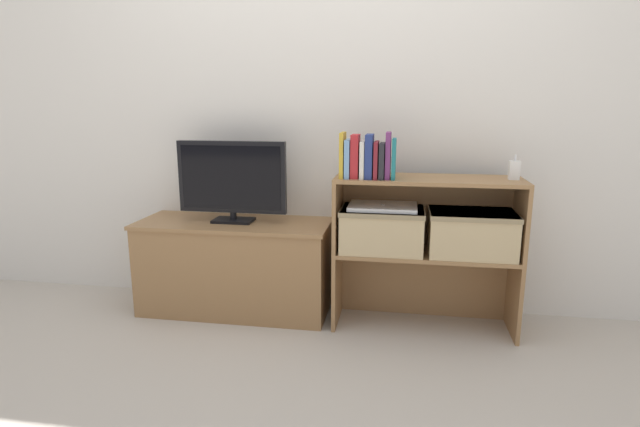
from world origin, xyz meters
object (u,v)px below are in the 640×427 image
object	(u,v)px
book_teal	(394,159)
tv	(232,179)
storage_basket_left	(382,227)
laptop	(383,207)
book_skyblue	(348,159)
book_plum	(388,156)
book_navy	(369,156)
book_charcoal	(382,161)
book_crimson	(355,156)
baby_monitor	(514,170)
storage_basket_right	(471,231)
book_mustard	(343,155)
book_ivory	(363,160)
tv_stand	(235,266)
book_maroon	(376,160)

from	to	relation	value
book_teal	tv	bearing A→B (deg)	173.45
storage_basket_left	laptop	distance (m)	0.11
book_skyblue	book_plum	xyz separation A→B (m)	(0.20, 0.00, 0.02)
book_navy	book_charcoal	world-z (taller)	book_navy
book_crimson	book_teal	distance (m)	0.19
book_crimson	baby_monitor	size ratio (longest dim) A/B	1.76
tv	book_navy	xyz separation A→B (m)	(0.76, -0.10, 0.15)
tv	storage_basket_left	distance (m)	0.86
book_plum	baby_monitor	xyz separation A→B (m)	(0.61, 0.06, -0.07)
tv	book_teal	xyz separation A→B (m)	(0.88, -0.10, 0.14)
book_navy	baby_monitor	xyz separation A→B (m)	(0.71, 0.06, -0.06)
book_navy	storage_basket_right	world-z (taller)	book_navy
book_crimson	storage_basket_right	size ratio (longest dim) A/B	0.50
book_navy	book_charcoal	bearing A→B (deg)	0.00
book_mustard	book_navy	distance (m)	0.13
book_skyblue	book_ivory	xyz separation A→B (m)	(0.07, 0.00, -0.00)
book_teal	storage_basket_left	world-z (taller)	book_teal
book_mustard	storage_basket_left	world-z (taller)	book_mustard
tv_stand	tv	size ratio (longest dim) A/B	1.77
tv_stand	book_skyblue	world-z (taller)	book_skyblue
storage_basket_right	book_crimson	bearing A→B (deg)	-175.27
book_skyblue	baby_monitor	xyz separation A→B (m)	(0.81, 0.06, -0.05)
book_charcoal	book_plum	size ratio (longest dim) A/B	0.77
tv_stand	storage_basket_right	bearing A→B (deg)	-2.40
tv	tv_stand	bearing A→B (deg)	90.00
book_ivory	tv_stand	bearing A→B (deg)	171.95
book_navy	book_plum	xyz separation A→B (m)	(0.09, 0.00, 0.01)
tv	book_maroon	distance (m)	0.81
book_maroon	book_plum	distance (m)	0.06
book_navy	book_plum	size ratio (longest dim) A/B	0.95
tv	book_mustard	bearing A→B (deg)	-9.20
book_crimson	book_ivory	xyz separation A→B (m)	(0.04, 0.00, -0.02)
book_mustard	book_maroon	xyz separation A→B (m)	(0.17, 0.00, -0.02)
book_skyblue	baby_monitor	world-z (taller)	book_skyblue
tv_stand	book_skyblue	size ratio (longest dim) A/B	5.64
tv	book_mustard	xyz separation A→B (m)	(0.62, -0.10, 0.15)
book_teal	laptop	size ratio (longest dim) A/B	0.57
tv	baby_monitor	xyz separation A→B (m)	(1.46, -0.04, 0.09)
book_ivory	storage_basket_left	distance (m)	0.38
laptop	tv_stand	bearing A→B (deg)	176.30
book_mustard	book_crimson	xyz separation A→B (m)	(0.06, 0.00, -0.01)
tv_stand	book_maroon	xyz separation A→B (m)	(0.79, -0.10, 0.63)
baby_monitor	laptop	size ratio (longest dim) A/B	0.35
storage_basket_right	book_teal	bearing A→B (deg)	-173.02
laptop	baby_monitor	bearing A→B (deg)	1.35
book_maroon	storage_basket_right	bearing A→B (deg)	5.74
book_navy	laptop	world-z (taller)	book_navy
book_mustard	laptop	world-z (taller)	book_mustard
book_skyblue	book_crimson	distance (m)	0.04
laptop	storage_basket_right	bearing A→B (deg)	0.00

